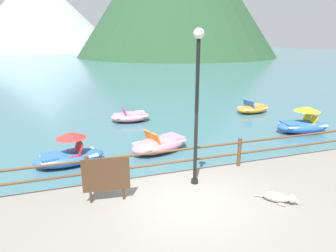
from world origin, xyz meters
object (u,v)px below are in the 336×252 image
Objects in this scene: pedal_boat_2 at (160,144)px; pedal_boat_4 at (303,124)px; dog_resting at (279,198)px; pedal_boat_1 at (130,116)px; sign_board at (106,175)px; pedal_boat_3 at (69,155)px; lamp_post at (197,96)px; pedal_boat_0 at (253,109)px.

pedal_boat_4 reaches higher than pedal_boat_2.
pedal_boat_1 reaches higher than dog_resting.
pedal_boat_4 is (9.87, 4.16, -0.71)m from sign_board.
pedal_boat_4 is at bearing 2.78° from pedal_boat_3.
pedal_boat_1 is at bearing 100.46° from dog_resting.
lamp_post reaches higher than sign_board.
pedal_boat_0 is 8.57m from pedal_boat_2.
dog_resting is at bearing -79.54° from pedal_boat_1.
pedal_boat_1 is at bearing 91.56° from lamp_post.
lamp_post reaches higher than pedal_boat_4.
lamp_post is 8.94m from pedal_boat_1.
lamp_post is 8.73m from pedal_boat_4.
pedal_boat_4 reaches higher than pedal_boat_1.
pedal_boat_2 is at bearing -86.64° from pedal_boat_1.
pedal_boat_0 is 11.81m from pedal_boat_3.
pedal_boat_0 reaches higher than dog_resting.
pedal_boat_2 is at bearing -148.58° from pedal_boat_0.
sign_board is at bearing -104.57° from pedal_boat_1.
pedal_boat_2 is 1.04× the size of pedal_boat_4.
sign_board is 0.51× the size of pedal_boat_0.
pedal_boat_3 reaches higher than pedal_boat_1.
pedal_boat_0 is at bearing 23.68° from pedal_boat_3.
pedal_boat_1 is at bearing 177.24° from pedal_boat_0.
pedal_boat_1 is 4.84m from pedal_boat_2.
pedal_boat_4 is (7.60, -4.58, 0.15)m from pedal_boat_1.
sign_board is at bearing -175.07° from lamp_post.
lamp_post reaches higher than dog_resting.
pedal_boat_3 is (-3.50, -0.27, 0.08)m from pedal_boat_2.
pedal_boat_0 is 0.89× the size of pedal_boat_3.
lamp_post is at bearing -132.09° from pedal_boat_0.
pedal_boat_3 is (-5.09, 5.02, -0.14)m from dog_resting.
lamp_post is 3.11m from sign_board.
pedal_boat_2 is (-7.31, -4.47, 0.06)m from pedal_boat_0.
lamp_post is 1.56× the size of pedal_boat_4.
lamp_post is at bearing -90.81° from pedal_boat_2.
pedal_boat_0 is at bearing 59.59° from dog_resting.
dog_resting is 0.29× the size of pedal_boat_2.
sign_board reaches higher than pedal_boat_3.
sign_board is 12.97m from pedal_boat_0.
pedal_boat_0 is at bearing 47.91° from lamp_post.
pedal_boat_4 is at bearing -31.09° from pedal_boat_1.
pedal_boat_4 is (5.73, 5.54, -0.10)m from dog_resting.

